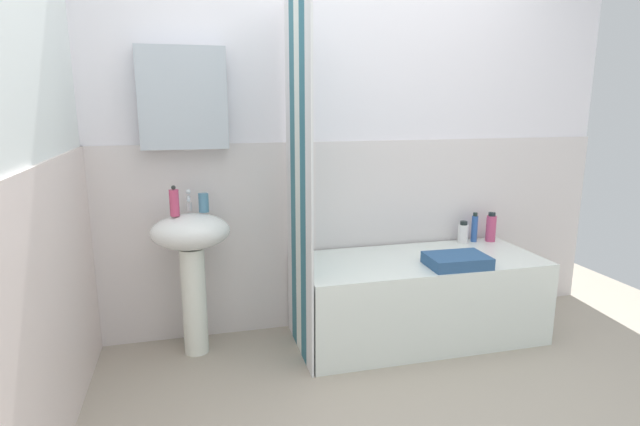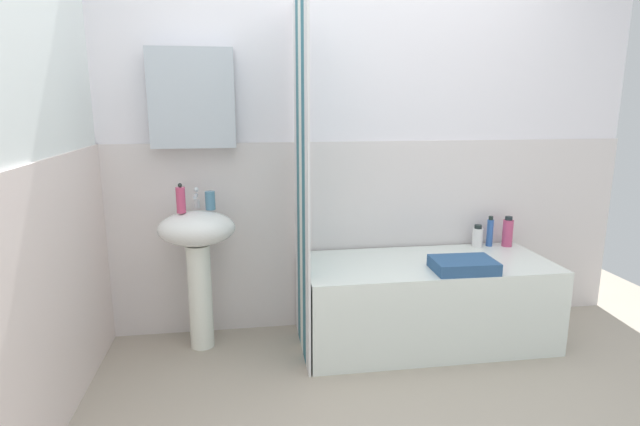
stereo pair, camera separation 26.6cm
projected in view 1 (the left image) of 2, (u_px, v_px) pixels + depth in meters
The scene contains 12 objects.
wall_back_tiled at pixel (337, 151), 3.19m from camera, with size 3.60×0.18×2.40m.
wall_left_tiled at pixel (30, 187), 1.95m from camera, with size 0.07×1.81×2.40m.
sink at pixel (192, 252), 2.85m from camera, with size 0.44×0.34×0.83m.
faucet at pixel (189, 201), 2.87m from camera, with size 0.03×0.12×0.12m.
soap_dispenser at pixel (174, 202), 2.75m from camera, with size 0.05×0.05×0.17m.
toothbrush_cup at pixel (204, 203), 2.85m from camera, with size 0.06×0.06×0.11m, color teal.
bathtub at pixel (418, 297), 3.13m from camera, with size 1.48×0.65×0.51m, color white.
shower_curtain at pixel (299, 183), 2.79m from camera, with size 0.01×0.65×2.00m.
shampoo_bottle at pixel (491, 228), 3.44m from camera, with size 0.07×0.07×0.20m.
body_wash_bottle at pixel (474, 228), 3.43m from camera, with size 0.04×0.04×0.20m.
conditioner_bottle at pixel (463, 233), 3.41m from camera, with size 0.07×0.07×0.15m.
towel_folded at pixel (457, 261), 2.92m from camera, with size 0.35×0.24×0.07m, color #2E5381.
Camera 1 is at (-0.97, -1.80, 1.43)m, focal length 28.38 mm.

